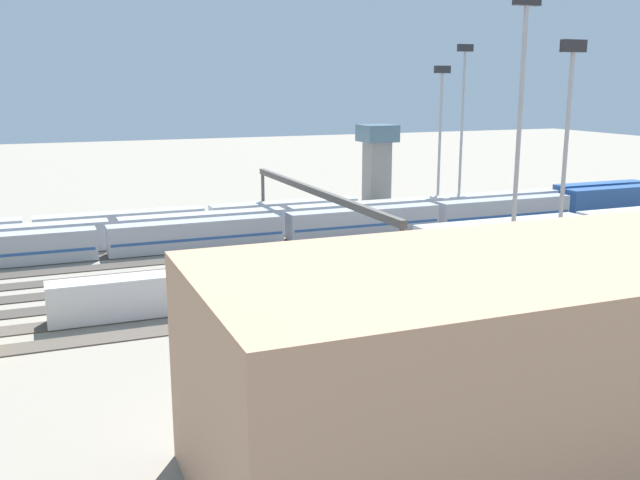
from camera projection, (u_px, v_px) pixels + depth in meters
name	position (u px, v px, depth m)	size (l,w,h in m)	color
ground_plane	(346.00, 255.00, 90.12)	(400.00, 400.00, 0.00)	gray
track_bed_0	(293.00, 226.00, 108.22)	(140.00, 2.80, 0.12)	#3D3833
track_bed_1	(305.00, 232.00, 103.69)	(140.00, 2.80, 0.12)	#3D3833
track_bed_2	(317.00, 239.00, 99.16)	(140.00, 2.80, 0.12)	#3D3833
track_bed_3	(331.00, 246.00, 94.63)	(140.00, 2.80, 0.12)	#3D3833
track_bed_4	(346.00, 254.00, 90.10)	(140.00, 2.80, 0.12)	#3D3833
track_bed_5	(363.00, 263.00, 85.58)	(140.00, 2.80, 0.12)	#3D3833
track_bed_6	(382.00, 273.00, 81.05)	(140.00, 2.80, 0.12)	#3D3833
track_bed_7	(402.00, 285.00, 76.52)	(140.00, 2.80, 0.12)	#4C443D
track_bed_8	(426.00, 297.00, 71.99)	(140.00, 2.80, 0.12)	#4C443D
train_on_track_6	(579.00, 233.00, 90.84)	(47.20, 3.06, 5.00)	silver
train_on_track_1	(277.00, 221.00, 101.70)	(139.00, 3.00, 4.40)	#285193
train_on_track_7	(483.00, 258.00, 79.82)	(90.60, 3.00, 4.40)	#1E6B9E
train_on_track_2	(351.00, 222.00, 100.59)	(114.80, 3.06, 4.40)	#285193
train_on_track_0	(121.00, 226.00, 98.50)	(71.40, 3.06, 3.80)	#B7BABF
light_mast_0	(463.00, 106.00, 119.70)	(2.80, 0.70, 27.83)	#9EA0A5
light_mast_1	(567.00, 134.00, 71.11)	(2.80, 0.70, 25.62)	#9EA0A5
light_mast_2	(441.00, 119.00, 116.83)	(2.80, 0.70, 24.26)	#9EA0A5
light_mast_3	(520.00, 113.00, 67.26)	(2.80, 0.70, 29.65)	#9EA0A5
signal_gantry	(316.00, 196.00, 86.93)	(0.70, 45.00, 8.80)	#4C4742
maintenance_shed	(603.00, 348.00, 41.54)	(47.92, 16.19, 12.36)	tan
control_tower	(377.00, 158.00, 127.08)	(6.00, 6.00, 14.23)	gray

